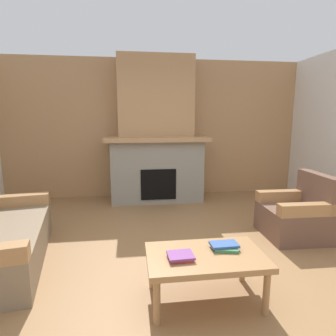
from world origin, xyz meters
name	(u,v)px	position (x,y,z in m)	size (l,w,h in m)	color
ground	(179,269)	(0.00, 0.00, 0.00)	(9.00, 9.00, 0.00)	olive
wall_back_wood_panel	(154,129)	(0.00, 3.00, 1.35)	(6.00, 0.12, 2.70)	tan
fireplace	(156,140)	(0.00, 2.62, 1.16)	(1.90, 0.82, 2.70)	gray
armchair	(297,215)	(1.70, 0.62, 0.29)	(0.78, 0.78, 0.85)	brown
coffee_table	(206,260)	(0.13, -0.53, 0.38)	(1.00, 0.60, 0.43)	#A87A4C
book_stack_near_edge	(181,256)	(-0.09, -0.59, 0.45)	(0.22, 0.18, 0.04)	#B23833
book_stack_center	(225,246)	(0.32, -0.46, 0.46)	(0.25, 0.20, 0.05)	#3D7F4C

